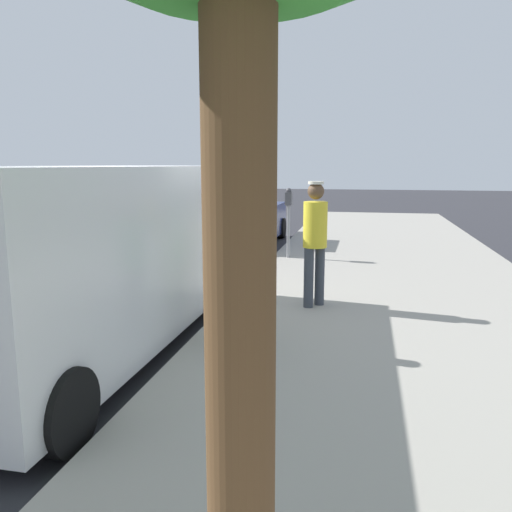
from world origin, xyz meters
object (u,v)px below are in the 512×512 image
at_px(parking_meter_near, 232,245).
at_px(parked_sedan_ahead, 239,218).
at_px(parking_meter_far, 289,211).
at_px(parked_van, 87,254).
at_px(pedestrian_in_green, 226,261).
at_px(pedestrian_in_yellow, 315,235).

bearing_deg(parking_meter_near, parked_sedan_ahead, 102.81).
xyz_separation_m(parking_meter_near, parking_meter_far, (0.00, 4.96, 0.00)).
relative_size(parking_meter_far, parked_van, 0.29).
bearing_deg(parking_meter_far, parked_van, -104.43).
height_order(parking_meter_near, pedestrian_in_green, pedestrian_in_green).
bearing_deg(pedestrian_in_green, pedestrian_in_yellow, 63.60).
height_order(parking_meter_far, parked_sedan_ahead, parking_meter_far).
bearing_deg(pedestrian_in_yellow, parked_sedan_ahead, 112.64).
relative_size(parking_meter_near, parking_meter_far, 1.00).
bearing_deg(parked_sedan_ahead, parked_van, -88.88).
relative_size(parking_meter_near, parked_van, 0.29).
xyz_separation_m(pedestrian_in_yellow, parked_sedan_ahead, (-2.59, 6.20, -0.43)).
bearing_deg(parked_sedan_ahead, pedestrian_in_yellow, -67.36).
bearing_deg(parking_meter_near, pedestrian_in_yellow, 49.82).
bearing_deg(parked_van, pedestrian_in_yellow, 39.01).
xyz_separation_m(parking_meter_far, parked_sedan_ahead, (-1.66, 2.34, -0.43)).
bearing_deg(parking_meter_near, pedestrian_in_green, -82.54).
bearing_deg(pedestrian_in_green, parked_van, -170.72).
distance_m(parking_meter_far, parked_sedan_ahead, 2.90).
relative_size(parked_van, parked_sedan_ahead, 1.18).
height_order(pedestrian_in_yellow, parked_sedan_ahead, pedestrian_in_yellow).
distance_m(parking_meter_far, parked_van, 6.02).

